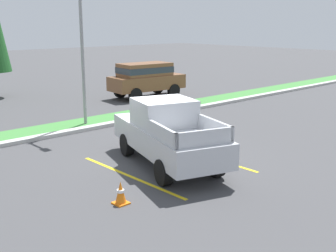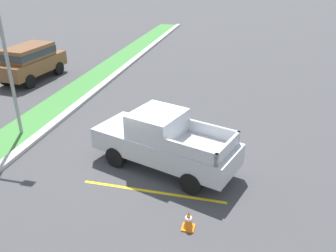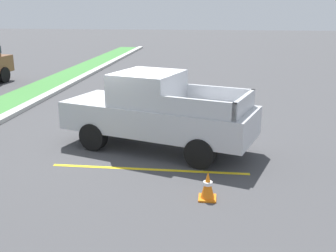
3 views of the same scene
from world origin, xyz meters
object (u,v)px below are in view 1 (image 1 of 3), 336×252
(pickup_truck_main, at_px, (167,133))
(street_light, at_px, (84,35))
(suv_distant, at_px, (146,77))
(traffic_cone, at_px, (121,193))

(pickup_truck_main, distance_m, street_light, 7.15)
(suv_distant, bearing_deg, pickup_truck_main, -126.79)
(pickup_truck_main, distance_m, traffic_cone, 3.40)
(suv_distant, relative_size, street_light, 0.70)
(suv_distant, distance_m, traffic_cone, 15.95)
(street_light, xyz_separation_m, traffic_cone, (-4.03, -7.93, -3.65))
(traffic_cone, bearing_deg, suv_distant, 47.86)
(street_light, height_order, traffic_cone, street_light)
(pickup_truck_main, bearing_deg, suv_distant, 53.21)
(suv_distant, distance_m, street_light, 8.16)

